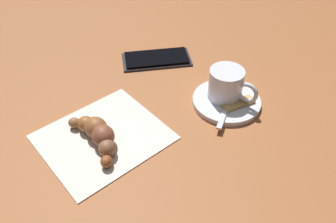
{
  "coord_description": "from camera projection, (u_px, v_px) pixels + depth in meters",
  "views": [
    {
      "loc": [
        -0.18,
        -0.4,
        0.42
      ],
      "look_at": [
        0.01,
        -0.0,
        0.02
      ],
      "focal_mm": 36.63,
      "sensor_mm": 36.0,
      "label": 1
    }
  ],
  "objects": [
    {
      "name": "sugar_packet",
      "position": [
        238.0,
        104.0,
        0.62
      ],
      "size": [
        0.06,
        0.02,
        0.01
      ],
      "primitive_type": "cube",
      "rotation": [
        0.0,
        0.0,
        6.31
      ],
      "color": "tan",
      "rests_on": "saucer"
    },
    {
      "name": "cell_phone",
      "position": [
        157.0,
        59.0,
        0.74
      ],
      "size": [
        0.16,
        0.11,
        0.01
      ],
      "color": "black",
      "rests_on": "ground"
    },
    {
      "name": "croissant",
      "position": [
        98.0,
        134.0,
        0.55
      ],
      "size": [
        0.07,
        0.13,
        0.04
      ],
      "color": "brown",
      "rests_on": "napkin"
    },
    {
      "name": "espresso_cup",
      "position": [
        228.0,
        86.0,
        0.61
      ],
      "size": [
        0.06,
        0.08,
        0.06
      ],
      "color": "silver",
      "rests_on": "saucer"
    },
    {
      "name": "saucer",
      "position": [
        226.0,
        101.0,
        0.63
      ],
      "size": [
        0.13,
        0.13,
        0.01
      ],
      "primitive_type": "cylinder",
      "color": "silver",
      "rests_on": "ground"
    },
    {
      "name": "ground_plane",
      "position": [
        163.0,
        121.0,
        0.6
      ],
      "size": [
        1.8,
        1.8,
        0.0
      ],
      "primitive_type": "plane",
      "color": "#9D5A31"
    },
    {
      "name": "napkin",
      "position": [
        103.0,
        137.0,
        0.57
      ],
      "size": [
        0.23,
        0.22,
        0.0
      ],
      "primitive_type": "cube",
      "rotation": [
        0.0,
        0.0,
        0.26
      ],
      "color": "silver",
      "rests_on": "ground"
    },
    {
      "name": "teaspoon",
      "position": [
        230.0,
        97.0,
        0.63
      ],
      "size": [
        0.1,
        0.1,
        0.01
      ],
      "color": "silver",
      "rests_on": "saucer"
    }
  ]
}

